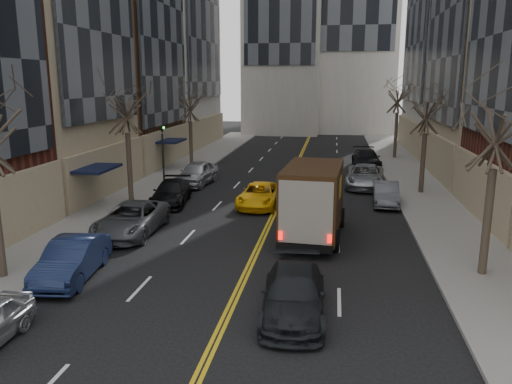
# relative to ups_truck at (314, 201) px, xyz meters

# --- Properties ---
(sidewalk_left) EXTENTS (4.00, 66.00, 0.15)m
(sidewalk_left) POSITION_rel_ups_truck_xyz_m (-11.32, 12.20, -1.69)
(sidewalk_left) COLOR slate
(sidewalk_left) RESTS_ON ground
(sidewalk_right) EXTENTS (4.00, 66.00, 0.15)m
(sidewalk_right) POSITION_rel_ups_truck_xyz_m (6.68, 12.20, -1.69)
(sidewalk_right) COLOR slate
(sidewalk_right) RESTS_ON ground
(tree_lf_mid) EXTENTS (3.20, 3.20, 8.91)m
(tree_lf_mid) POSITION_rel_ups_truck_xyz_m (-11.12, 5.20, 4.83)
(tree_lf_mid) COLOR #382D23
(tree_lf_mid) RESTS_ON sidewalk_left
(tree_lf_far) EXTENTS (3.20, 3.20, 8.12)m
(tree_lf_far) POSITION_rel_ups_truck_xyz_m (-11.12, 18.20, 4.26)
(tree_lf_far) COLOR #382D23
(tree_lf_far) RESTS_ON sidewalk_left
(tree_rt_near) EXTENTS (3.20, 3.20, 8.71)m
(tree_rt_near) POSITION_rel_ups_truck_xyz_m (6.48, -3.80, 4.69)
(tree_rt_near) COLOR #382D23
(tree_rt_near) RESTS_ON sidewalk_right
(tree_rt_mid) EXTENTS (3.20, 3.20, 8.32)m
(tree_rt_mid) POSITION_rel_ups_truck_xyz_m (6.48, 10.20, 4.40)
(tree_rt_mid) COLOR #382D23
(tree_rt_mid) RESTS_ON sidewalk_right
(tree_rt_far) EXTENTS (3.20, 3.20, 9.11)m
(tree_rt_far) POSITION_rel_ups_truck_xyz_m (6.48, 25.20, 4.97)
(tree_rt_far) COLOR #382D23
(tree_rt_far) RESTS_ON sidewalk_right
(traffic_signal) EXTENTS (0.29, 0.26, 4.70)m
(traffic_signal) POSITION_rel_ups_truck_xyz_m (-9.71, 7.20, 1.05)
(traffic_signal) COLOR black
(traffic_signal) RESTS_ON sidewalk_left
(ups_truck) EXTENTS (2.97, 6.55, 3.51)m
(ups_truck) POSITION_rel_ups_truck_xyz_m (0.00, 0.00, 0.00)
(ups_truck) COLOR black
(ups_truck) RESTS_ON ground
(observer_sedan) EXTENTS (2.17, 4.89, 1.40)m
(observer_sedan) POSITION_rel_ups_truck_xyz_m (-0.26, -7.95, -1.07)
(observer_sedan) COLOR black
(observer_sedan) RESTS_ON ground
(taxi) EXTENTS (2.39, 4.86, 1.33)m
(taxi) POSITION_rel_ups_truck_xyz_m (-3.33, 5.54, -1.10)
(taxi) COLOR #F6B80A
(taxi) RESTS_ON ground
(pedestrian) EXTENTS (0.67, 0.81, 1.91)m
(pedestrian) POSITION_rel_ups_truck_xyz_m (-0.03, 2.10, -0.81)
(pedestrian) COLOR black
(pedestrian) RESTS_ON ground
(parked_lf_b) EXTENTS (2.11, 4.64, 1.48)m
(parked_lf_b) POSITION_rel_ups_truck_xyz_m (-8.62, -6.28, -1.03)
(parked_lf_b) COLOR #111B38
(parked_lf_b) RESTS_ON ground
(parked_lf_c) EXTENTS (2.56, 5.39, 1.48)m
(parked_lf_c) POSITION_rel_ups_truck_xyz_m (-8.62, -0.74, -1.02)
(parked_lf_c) COLOR #4B4D52
(parked_lf_c) RESTS_ON ground
(parked_lf_d) EXTENTS (2.51, 4.95, 1.38)m
(parked_lf_d) POSITION_rel_ups_truck_xyz_m (-8.62, 5.26, -1.08)
(parked_lf_d) COLOR black
(parked_lf_d) RESTS_ON ground
(parked_lf_e) EXTENTS (2.38, 5.00, 1.65)m
(parked_lf_e) POSITION_rel_ups_truck_xyz_m (-8.62, 10.91, -0.94)
(parked_lf_e) COLOR #B5B7BE
(parked_lf_e) RESTS_ON ground
(parked_rt_a) EXTENTS (1.62, 4.09, 1.33)m
(parked_rt_a) POSITION_rel_ups_truck_xyz_m (3.98, 7.03, -1.10)
(parked_rt_a) COLOR #54555C
(parked_rt_a) RESTS_ON ground
(parked_rt_b) EXTENTS (2.93, 5.62, 1.51)m
(parked_rt_b) POSITION_rel_ups_truck_xyz_m (3.03, 11.94, -1.01)
(parked_rt_b) COLOR #9DA0A5
(parked_rt_b) RESTS_ON ground
(parked_rt_c) EXTENTS (2.39, 5.36, 1.53)m
(parked_rt_c) POSITION_rel_ups_truck_xyz_m (3.57, 19.92, -1.00)
(parked_rt_c) COLOR black
(parked_rt_c) RESTS_ON ground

